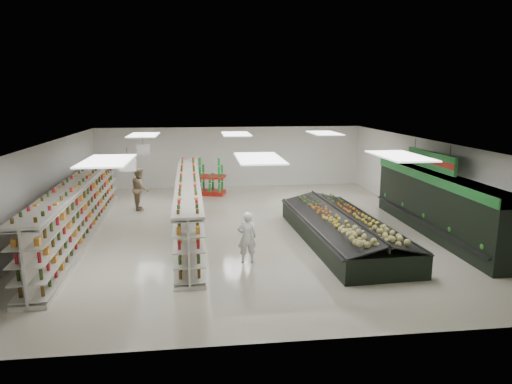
{
  "coord_description": "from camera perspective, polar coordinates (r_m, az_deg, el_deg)",
  "views": [
    {
      "loc": [
        -1.56,
        -16.16,
        4.83
      ],
      "look_at": [
        0.43,
        0.23,
        1.33
      ],
      "focal_mm": 32.0,
      "sensor_mm": 36.0,
      "label": 1
    }
  ],
  "objects": [
    {
      "name": "floor",
      "position": [
        16.94,
        -1.35,
        -4.58
      ],
      "size": [
        16.0,
        16.0,
        0.0
      ],
      "primitive_type": "plane",
      "color": "beige",
      "rests_on": "ground"
    },
    {
      "name": "produce_island",
      "position": [
        15.56,
        10.7,
        -4.46
      ],
      "size": [
        2.91,
        7.18,
        1.06
      ],
      "rotation": [
        0.0,
        0.0,
        0.05
      ],
      "color": "black",
      "rests_on": "floor"
    },
    {
      "name": "gondola_center",
      "position": [
        16.85,
        -8.42,
        -1.71
      ],
      "size": [
        1.11,
        11.08,
        1.92
      ],
      "rotation": [
        0.0,
        0.0,
        0.03
      ],
      "color": "silver",
      "rests_on": "floor"
    },
    {
      "name": "aisle_sign_far",
      "position": [
        18.42,
        -13.91,
        5.15
      ],
      "size": [
        0.52,
        0.06,
        0.75
      ],
      "color": "white",
      "rests_on": "ceiling"
    },
    {
      "name": "shopper_main",
      "position": [
        13.38,
        -1.14,
        -5.69
      ],
      "size": [
        0.58,
        0.4,
        1.54
      ],
      "primitive_type": "imported",
      "rotation": [
        0.0,
        0.0,
        3.19
      ],
      "color": "white",
      "rests_on": "floor"
    },
    {
      "name": "ceiling",
      "position": [
        16.32,
        -1.4,
        6.25
      ],
      "size": [
        14.0,
        16.0,
        0.02
      ],
      "primitive_type": "cube",
      "color": "white",
      "rests_on": "wall_back"
    },
    {
      "name": "wall_back",
      "position": [
        24.43,
        -3.2,
        4.37
      ],
      "size": [
        14.0,
        0.02,
        3.2
      ],
      "primitive_type": "cube",
      "color": "white",
      "rests_on": "floor"
    },
    {
      "name": "aisle_sign_near",
      "position": [
        14.49,
        -15.76,
        3.29
      ],
      "size": [
        0.52,
        0.06,
        0.75
      ],
      "color": "white",
      "rests_on": "ceiling"
    },
    {
      "name": "gondola_left",
      "position": [
        16.91,
        -21.15,
        -2.22
      ],
      "size": [
        1.24,
        11.52,
        1.99
      ],
      "rotation": [
        0.0,
        0.0,
        0.03
      ],
      "color": "silver",
      "rests_on": "floor"
    },
    {
      "name": "wall_front",
      "position": [
        8.92,
        3.69,
        -9.28
      ],
      "size": [
        14.0,
        0.02,
        3.2
      ],
      "primitive_type": "cube",
      "color": "white",
      "rests_on": "floor"
    },
    {
      "name": "shopper_background",
      "position": [
        20.21,
        -14.29,
        0.41
      ],
      "size": [
        0.68,
        0.96,
        1.81
      ],
      "primitive_type": "imported",
      "rotation": [
        0.0,
        0.0,
        1.73
      ],
      "color": "tan",
      "rests_on": "floor"
    },
    {
      "name": "wall_right",
      "position": [
        18.57,
        20.66,
        1.19
      ],
      "size": [
        0.02,
        16.0,
        3.2
      ],
      "primitive_type": "cube",
      "color": "white",
      "rests_on": "floor"
    },
    {
      "name": "soda_endcap",
      "position": [
        22.6,
        -5.62,
        1.72
      ],
      "size": [
        1.52,
        1.22,
        1.71
      ],
      "rotation": [
        0.0,
        0.0,
        -0.26
      ],
      "color": "#AA1D13",
      "rests_on": "floor"
    },
    {
      "name": "produce_wall_case",
      "position": [
        17.13,
        21.46,
        -0.96
      ],
      "size": [
        0.93,
        8.0,
        2.2
      ],
      "color": "black",
      "rests_on": "floor"
    },
    {
      "name": "wall_left",
      "position": [
        17.36,
        -25.04,
        0.12
      ],
      "size": [
        0.02,
        16.0,
        3.2
      ],
      "primitive_type": "cube",
      "color": "white",
      "rests_on": "floor"
    },
    {
      "name": "hortifruti_banner",
      "position": [
        16.75,
        20.97,
        3.71
      ],
      "size": [
        0.12,
        3.2,
        0.95
      ],
      "color": "#207830",
      "rests_on": "ceiling"
    }
  ]
}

